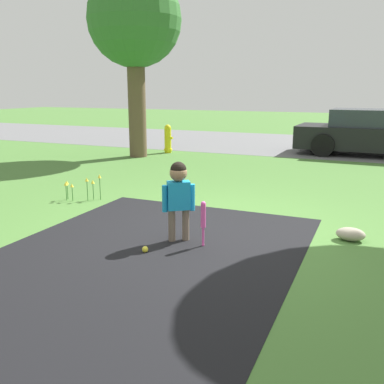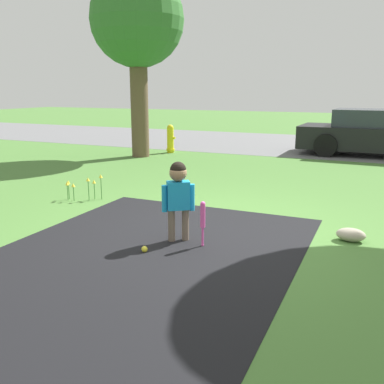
# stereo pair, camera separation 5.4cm
# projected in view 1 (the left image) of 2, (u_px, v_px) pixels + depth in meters

# --- Properties ---
(ground_plane) EXTENTS (60.00, 60.00, 0.00)m
(ground_plane) POSITION_uv_depth(u_px,v_px,m) (218.00, 230.00, 5.55)
(ground_plane) COLOR #477533
(driveway_strip) EXTENTS (3.27, 7.00, 0.01)m
(driveway_strip) POSITION_uv_depth(u_px,v_px,m) (61.00, 313.00, 3.50)
(driveway_strip) COLOR black
(driveway_strip) RESTS_ON ground
(street_strip) EXTENTS (40.00, 6.00, 0.01)m
(street_strip) POSITION_uv_depth(u_px,v_px,m) (317.00, 145.00, 13.98)
(street_strip) COLOR slate
(street_strip) RESTS_ON ground
(child) EXTENTS (0.34, 0.27, 0.97)m
(child) POSITION_uv_depth(u_px,v_px,m) (179.00, 190.00, 5.04)
(child) COLOR #6B5B4C
(child) RESTS_ON ground
(baseball_bat) EXTENTS (0.06, 0.06, 0.54)m
(baseball_bat) POSITION_uv_depth(u_px,v_px,m) (203.00, 217.00, 4.92)
(baseball_bat) COLOR #E54CA5
(baseball_bat) RESTS_ON ground
(sports_ball) EXTENTS (0.07, 0.07, 0.07)m
(sports_ball) POSITION_uv_depth(u_px,v_px,m) (145.00, 249.00, 4.80)
(sports_ball) COLOR yellow
(sports_ball) RESTS_ON ground
(fire_hydrant) EXTENTS (0.27, 0.24, 0.81)m
(fire_hydrant) POSITION_uv_depth(u_px,v_px,m) (168.00, 139.00, 12.25)
(fire_hydrant) COLOR yellow
(fire_hydrant) RESTS_ON ground
(parked_car) EXTENTS (4.34, 1.89, 1.26)m
(parked_car) POSITION_uv_depth(u_px,v_px,m) (377.00, 134.00, 11.66)
(parked_car) COLOR black
(parked_car) RESTS_ON ground
(tree_far_lawn) EXTENTS (2.41, 2.41, 4.73)m
(tree_far_lawn) POSITION_uv_depth(u_px,v_px,m) (135.00, 23.00, 10.86)
(tree_far_lawn) COLOR brown
(tree_far_lawn) RESTS_ON ground
(flower_bed) EXTENTS (0.57, 0.34, 0.43)m
(flower_bed) POSITION_uv_depth(u_px,v_px,m) (81.00, 183.00, 7.00)
(flower_bed) COLOR #38702D
(flower_bed) RESTS_ON ground
(edging_rock) EXTENTS (0.34, 0.24, 0.16)m
(edging_rock) POSITION_uv_depth(u_px,v_px,m) (351.00, 234.00, 5.17)
(edging_rock) COLOR #9E937F
(edging_rock) RESTS_ON ground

